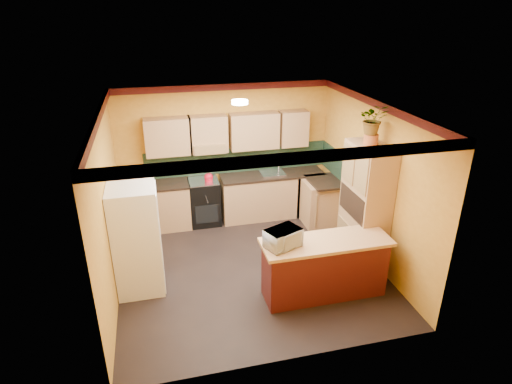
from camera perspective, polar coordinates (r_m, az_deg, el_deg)
room_shell at (r=6.65m, az=-1.36°, el=6.53°), size 4.24×4.24×2.72m
base_cabinets_back at (r=8.66m, az=-2.78°, el=-0.97°), size 3.65×0.60×0.88m
countertop_back at (r=8.47m, az=-2.84°, el=1.85°), size 3.65×0.62×0.04m
stove at (r=8.57m, az=-6.89°, el=-1.29°), size 0.58×0.58×0.91m
kettle at (r=8.32m, az=-6.34°, el=2.03°), size 0.22×0.22×0.18m
sink at (r=8.63m, az=2.21°, el=2.53°), size 0.48×0.40×0.03m
base_cabinets_right at (r=8.59m, az=9.04°, el=-1.46°), size 0.60×0.80×0.88m
countertop_right at (r=8.41m, az=9.24°, el=1.38°), size 0.62×0.80×0.04m
fridge at (r=6.63m, az=-15.64°, el=-6.19°), size 0.68×0.66×1.70m
pantry at (r=7.13m, az=14.31°, el=-2.00°), size 0.48×0.90×2.10m
fern_pot at (r=6.77m, az=15.08°, el=6.82°), size 0.22×0.22×0.16m
fern at (r=6.69m, az=15.36°, el=9.36°), size 0.49×0.46×0.46m
breakfast_bar at (r=6.55m, az=9.09°, el=-10.11°), size 1.80×0.55×0.88m
bar_top at (r=6.31m, az=9.36°, el=-6.60°), size 1.90×0.65×0.05m
microwave at (r=6.02m, az=3.61°, el=-6.13°), size 0.57×0.49×0.27m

